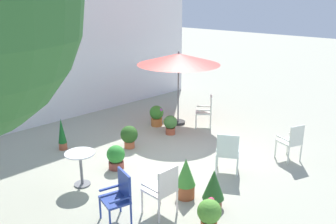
{
  "coord_description": "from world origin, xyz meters",
  "views": [
    {
      "loc": [
        -5.94,
        -5.61,
        3.77
      ],
      "look_at": [
        0.0,
        0.3,
        1.06
      ],
      "focal_mm": 37.84,
      "sensor_mm": 36.0,
      "label": 1
    }
  ],
  "objects_px": {
    "potted_plant_4": "(170,124)",
    "patio_chair_2": "(163,187)",
    "potted_plant_0": "(129,136)",
    "potted_plant_3": "(209,214)",
    "patio_chair_1": "(207,109)",
    "cafe_table_0": "(81,163)",
    "patio_chair_0": "(228,151)",
    "potted_plant_1": "(116,157)",
    "potted_plant_2": "(157,115)",
    "patio_chair_4": "(119,194)",
    "patio_umbrella_0": "(179,59)",
    "potted_plant_8": "(62,134)",
    "potted_plant_7": "(214,188)",
    "potted_plant_6": "(186,178)",
    "patio_chair_3": "(292,140)"
  },
  "relations": [
    {
      "from": "patio_chair_3",
      "to": "potted_plant_4",
      "type": "distance_m",
      "value": 3.4
    },
    {
      "from": "patio_umbrella_0",
      "to": "cafe_table_0",
      "type": "xyz_separation_m",
      "value": [
        -4.22,
        -1.2,
        -1.52
      ]
    },
    {
      "from": "potted_plant_0",
      "to": "potted_plant_2",
      "type": "distance_m",
      "value": 1.82
    },
    {
      "from": "patio_chair_4",
      "to": "potted_plant_0",
      "type": "xyz_separation_m",
      "value": [
        2.15,
        2.36,
        -0.18
      ]
    },
    {
      "from": "potted_plant_1",
      "to": "potted_plant_2",
      "type": "bearing_deg",
      "value": 28.45
    },
    {
      "from": "patio_chair_0",
      "to": "patio_chair_2",
      "type": "height_order",
      "value": "patio_chair_0"
    },
    {
      "from": "patio_umbrella_0",
      "to": "potted_plant_8",
      "type": "distance_m",
      "value": 3.98
    },
    {
      "from": "cafe_table_0",
      "to": "patio_chair_4",
      "type": "distance_m",
      "value": 1.56
    },
    {
      "from": "patio_chair_1",
      "to": "potted_plant_2",
      "type": "distance_m",
      "value": 1.53
    },
    {
      "from": "cafe_table_0",
      "to": "potted_plant_0",
      "type": "distance_m",
      "value": 2.12
    },
    {
      "from": "potted_plant_6",
      "to": "potted_plant_2",
      "type": "bearing_deg",
      "value": 54.39
    },
    {
      "from": "potted_plant_7",
      "to": "potted_plant_8",
      "type": "height_order",
      "value": "potted_plant_8"
    },
    {
      "from": "potted_plant_0",
      "to": "potted_plant_7",
      "type": "xyz_separation_m",
      "value": [
        -0.65,
        -3.28,
        0.07
      ]
    },
    {
      "from": "potted_plant_1",
      "to": "patio_chair_0",
      "type": "bearing_deg",
      "value": -50.55
    },
    {
      "from": "cafe_table_0",
      "to": "potted_plant_0",
      "type": "relative_size",
      "value": 1.23
    },
    {
      "from": "potted_plant_2",
      "to": "patio_chair_4",
      "type": "bearing_deg",
      "value": -141.05
    },
    {
      "from": "potted_plant_2",
      "to": "potted_plant_3",
      "type": "distance_m",
      "value": 5.31
    },
    {
      "from": "patio_chair_2",
      "to": "cafe_table_0",
      "type": "bearing_deg",
      "value": 102.91
    },
    {
      "from": "potted_plant_3",
      "to": "potted_plant_4",
      "type": "xyz_separation_m",
      "value": [
        2.75,
        3.61,
        -0.02
      ]
    },
    {
      "from": "patio_chair_3",
      "to": "potted_plant_0",
      "type": "relative_size",
      "value": 1.56
    },
    {
      "from": "potted_plant_1",
      "to": "potted_plant_8",
      "type": "relative_size",
      "value": 0.66
    },
    {
      "from": "cafe_table_0",
      "to": "patio_chair_0",
      "type": "bearing_deg",
      "value": -35.65
    },
    {
      "from": "cafe_table_0",
      "to": "potted_plant_8",
      "type": "height_order",
      "value": "potted_plant_8"
    },
    {
      "from": "patio_umbrella_0",
      "to": "patio_chair_2",
      "type": "bearing_deg",
      "value": -139.87
    },
    {
      "from": "patio_chair_2",
      "to": "potted_plant_6",
      "type": "bearing_deg",
      "value": 8.21
    },
    {
      "from": "cafe_table_0",
      "to": "potted_plant_3",
      "type": "xyz_separation_m",
      "value": [
        0.66,
        -2.87,
        -0.17
      ]
    },
    {
      "from": "potted_plant_0",
      "to": "potted_plant_7",
      "type": "distance_m",
      "value": 3.34
    },
    {
      "from": "cafe_table_0",
      "to": "potted_plant_8",
      "type": "relative_size",
      "value": 0.87
    },
    {
      "from": "patio_chair_1",
      "to": "potted_plant_4",
      "type": "relative_size",
      "value": 1.74
    },
    {
      "from": "patio_chair_3",
      "to": "potted_plant_8",
      "type": "height_order",
      "value": "patio_chair_3"
    },
    {
      "from": "patio_umbrella_0",
      "to": "potted_plant_7",
      "type": "distance_m",
      "value": 4.96
    },
    {
      "from": "potted_plant_6",
      "to": "patio_umbrella_0",
      "type": "bearing_deg",
      "value": 45.26
    },
    {
      "from": "patio_umbrella_0",
      "to": "patio_chair_4",
      "type": "height_order",
      "value": "patio_umbrella_0"
    },
    {
      "from": "patio_chair_0",
      "to": "potted_plant_6",
      "type": "height_order",
      "value": "patio_chair_0"
    },
    {
      "from": "patio_chair_4",
      "to": "potted_plant_1",
      "type": "height_order",
      "value": "patio_chair_4"
    },
    {
      "from": "patio_chair_4",
      "to": "potted_plant_3",
      "type": "bearing_deg",
      "value": -57.03
    },
    {
      "from": "patio_chair_2",
      "to": "potted_plant_6",
      "type": "distance_m",
      "value": 0.74
    },
    {
      "from": "potted_plant_8",
      "to": "patio_chair_1",
      "type": "bearing_deg",
      "value": -21.58
    },
    {
      "from": "patio_chair_4",
      "to": "potted_plant_7",
      "type": "distance_m",
      "value": 1.75
    },
    {
      "from": "potted_plant_0",
      "to": "potted_plant_3",
      "type": "xyz_separation_m",
      "value": [
        -1.29,
        -3.69,
        0.0
      ]
    },
    {
      "from": "potted_plant_0",
      "to": "potted_plant_7",
      "type": "height_order",
      "value": "potted_plant_7"
    },
    {
      "from": "patio_umbrella_0",
      "to": "patio_chair_2",
      "type": "height_order",
      "value": "patio_umbrella_0"
    },
    {
      "from": "patio_chair_1",
      "to": "potted_plant_3",
      "type": "distance_m",
      "value": 5.14
    },
    {
      "from": "patio_umbrella_0",
      "to": "patio_chair_4",
      "type": "bearing_deg",
      "value": -148.12
    },
    {
      "from": "patio_umbrella_0",
      "to": "patio_chair_3",
      "type": "relative_size",
      "value": 2.65
    },
    {
      "from": "cafe_table_0",
      "to": "potted_plant_1",
      "type": "height_order",
      "value": "cafe_table_0"
    },
    {
      "from": "patio_chair_4",
      "to": "potted_plant_4",
      "type": "xyz_separation_m",
      "value": [
        3.61,
        2.29,
        -0.21
      ]
    },
    {
      "from": "patio_chair_1",
      "to": "potted_plant_8",
      "type": "xyz_separation_m",
      "value": [
        -3.96,
        1.57,
        -0.13
      ]
    },
    {
      "from": "potted_plant_6",
      "to": "potted_plant_8",
      "type": "relative_size",
      "value": 0.98
    },
    {
      "from": "potted_plant_4",
      "to": "patio_chair_2",
      "type": "bearing_deg",
      "value": -137.4
    }
  ]
}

